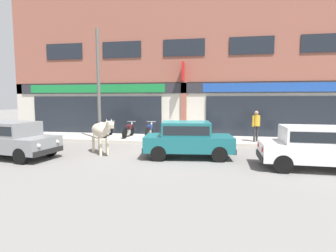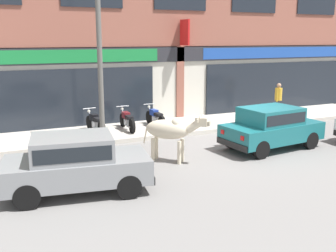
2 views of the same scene
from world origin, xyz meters
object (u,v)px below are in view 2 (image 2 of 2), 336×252
(cow, at_px, (171,130))
(car_2, at_px, (75,161))
(car_1, at_px, (271,126))
(utility_pole, at_px, (100,56))
(motorcycle_2, at_px, (155,118))
(pedestrian, at_px, (278,97))
(motorcycle_1, at_px, (127,120))
(motorcycle_0, at_px, (95,123))

(cow, relative_size, car_2, 0.45)
(car_1, xyz_separation_m, utility_pole, (-5.13, 3.03, 2.33))
(car_2, bearing_deg, motorcycle_2, 51.19)
(motorcycle_2, xyz_separation_m, pedestrian, (5.81, -0.60, 0.60))
(car_1, xyz_separation_m, pedestrian, (3.21, 3.55, 0.34))
(car_2, bearing_deg, pedestrian, 25.28)
(motorcycle_1, distance_m, motorcycle_2, 1.24)
(pedestrian, bearing_deg, motorcycle_2, 174.09)
(car_1, bearing_deg, utility_pole, 149.42)
(motorcycle_2, distance_m, utility_pole, 3.79)
(car_1, distance_m, pedestrian, 4.80)
(car_1, xyz_separation_m, motorcycle_1, (-3.85, 4.09, -0.26))
(motorcycle_0, height_order, motorcycle_2, same)
(motorcycle_1, relative_size, motorcycle_2, 1.00)
(car_2, height_order, motorcycle_1, car_2)
(motorcycle_1, distance_m, utility_pole, 3.08)
(cow, bearing_deg, utility_pole, 114.89)
(car_1, distance_m, car_2, 7.05)
(utility_pole, bearing_deg, motorcycle_0, 89.10)
(cow, relative_size, car_1, 0.45)
(car_2, relative_size, motorcycle_0, 2.09)
(pedestrian, bearing_deg, utility_pole, -176.46)
(motorcycle_0, bearing_deg, pedestrian, -4.22)
(car_2, distance_m, utility_pole, 5.20)
(motorcycle_2, bearing_deg, motorcycle_1, -177.36)
(motorcycle_2, height_order, pedestrian, pedestrian)
(pedestrian, distance_m, utility_pole, 8.59)
(car_1, height_order, car_2, same)
(pedestrian, bearing_deg, car_1, -132.10)
(cow, relative_size, pedestrian, 1.05)
(cow, xyz_separation_m, utility_pole, (-1.36, 2.94, 2.14))
(cow, xyz_separation_m, motorcycle_1, (-0.08, 4.00, -0.45))
(car_2, xyz_separation_m, motorcycle_2, (4.34, 5.39, -0.26))
(motorcycle_1, bearing_deg, motorcycle_0, 176.84)
(car_1, height_order, motorcycle_1, car_1)
(motorcycle_1, xyz_separation_m, utility_pole, (-1.29, -1.06, 2.59))
(motorcycle_1, bearing_deg, motorcycle_2, 2.64)
(car_1, relative_size, utility_pole, 0.63)
(motorcycle_0, bearing_deg, car_1, -39.14)
(cow, xyz_separation_m, motorcycle_0, (-1.35, 4.07, -0.45))
(motorcycle_0, xyz_separation_m, motorcycle_2, (2.51, -0.01, 0.00))
(pedestrian, xyz_separation_m, utility_pole, (-8.34, -0.52, 1.99))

